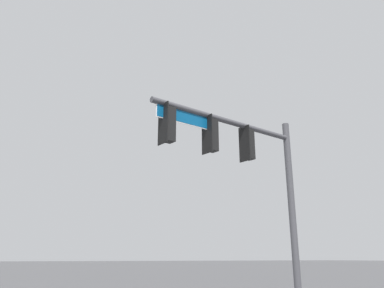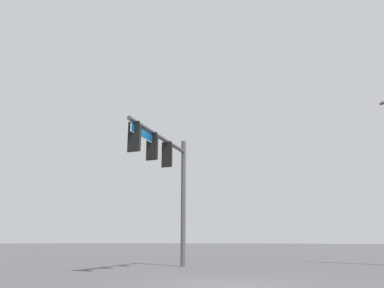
# 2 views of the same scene
# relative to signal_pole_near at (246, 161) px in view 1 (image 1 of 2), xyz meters

# --- Properties ---
(signal_pole_near) EXTENTS (6.30, 1.63, 6.70)m
(signal_pole_near) POSITION_rel_signal_pole_near_xyz_m (0.00, 0.00, 0.00)
(signal_pole_near) COLOR #47474C
(signal_pole_near) RESTS_ON ground_plane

